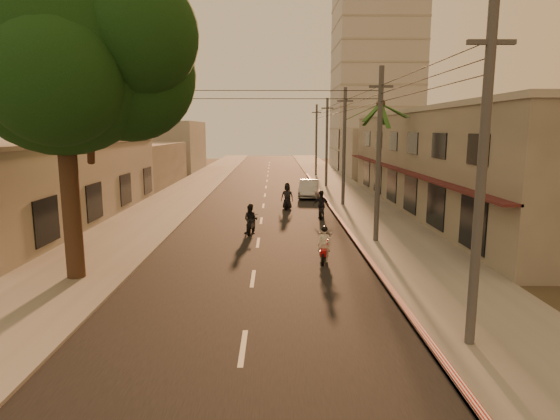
# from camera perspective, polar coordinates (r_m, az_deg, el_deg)

# --- Properties ---
(ground) EXTENTS (160.00, 160.00, 0.00)m
(ground) POSITION_cam_1_polar(r_m,az_deg,el_deg) (17.01, -3.63, -10.48)
(ground) COLOR #383023
(ground) RESTS_ON ground
(road) EXTENTS (10.00, 140.00, 0.02)m
(road) POSITION_cam_1_polar(r_m,az_deg,el_deg) (36.42, -2.04, 0.50)
(road) COLOR black
(road) RESTS_ON ground
(sidewalk_right) EXTENTS (5.00, 140.00, 0.12)m
(sidewalk_right) POSITION_cam_1_polar(r_m,az_deg,el_deg) (37.00, 9.65, 0.59)
(sidewalk_right) COLOR slate
(sidewalk_right) RESTS_ON ground
(sidewalk_left) EXTENTS (5.00, 140.00, 0.12)m
(sidewalk_left) POSITION_cam_1_polar(r_m,az_deg,el_deg) (37.35, -13.62, 0.54)
(sidewalk_left) COLOR slate
(sidewalk_left) RESTS_ON ground
(curb_stripe) EXTENTS (0.20, 60.00, 0.20)m
(curb_stripe) POSITION_cam_1_polar(r_m,az_deg,el_deg) (31.75, 6.99, -0.78)
(curb_stripe) COLOR #B01912
(curb_stripe) RESTS_ON ground
(shophouse_row) EXTENTS (8.80, 34.20, 7.30)m
(shophouse_row) POSITION_cam_1_polar(r_m,az_deg,el_deg) (36.44, 20.47, 5.66)
(shophouse_row) COLOR gray
(shophouse_row) RESTS_ON ground
(left_building) EXTENTS (8.20, 24.20, 5.20)m
(left_building) POSITION_cam_1_polar(r_m,az_deg,el_deg) (33.57, -26.98, 3.11)
(left_building) COLOR #A39D93
(left_building) RESTS_ON ground
(distant_tower) EXTENTS (12.10, 12.10, 28.00)m
(distant_tower) POSITION_cam_1_polar(r_m,az_deg,el_deg) (73.95, 11.57, 15.90)
(distant_tower) COLOR #B7B5B2
(distant_tower) RESTS_ON ground
(broadleaf_tree) EXTENTS (9.60, 8.70, 12.10)m
(broadleaf_tree) POSITION_cam_1_polar(r_m,az_deg,el_deg) (19.73, -24.00, 16.52)
(broadleaf_tree) COLOR black
(broadleaf_tree) RESTS_ON ground
(palm_tree) EXTENTS (5.00, 5.00, 8.20)m
(palm_tree) POSITION_cam_1_polar(r_m,az_deg,el_deg) (32.74, 12.16, 11.79)
(palm_tree) COLOR black
(palm_tree) RESTS_ON ground
(utility_poles) EXTENTS (1.20, 48.26, 9.00)m
(utility_poles) POSITION_cam_1_polar(r_m,az_deg,el_deg) (36.33, 7.89, 10.73)
(utility_poles) COLOR #38383A
(utility_poles) RESTS_ON ground
(filler_right) EXTENTS (8.00, 14.00, 6.00)m
(filler_right) POSITION_cam_1_polar(r_m,az_deg,el_deg) (62.40, 11.55, 6.95)
(filler_right) COLOR #A39D93
(filler_right) RESTS_ON ground
(filler_left_near) EXTENTS (8.00, 14.00, 4.40)m
(filler_left_near) POSITION_cam_1_polar(r_m,az_deg,el_deg) (52.23, -17.30, 5.31)
(filler_left_near) COLOR #A39D93
(filler_left_near) RESTS_ON ground
(filler_left_far) EXTENTS (8.00, 14.00, 7.00)m
(filler_left_far) POSITION_cam_1_polar(r_m,az_deg,el_deg) (69.58, -13.14, 7.57)
(filler_left_far) COLOR #A39D93
(filler_left_far) RESTS_ON ground
(scooter_red) EXTENTS (0.78, 1.69, 1.67)m
(scooter_red) POSITION_cam_1_polar(r_m,az_deg,el_deg) (21.05, 5.41, -4.40)
(scooter_red) COLOR black
(scooter_red) RESTS_ON ground
(scooter_mid_a) EXTENTS (1.01, 1.79, 1.76)m
(scooter_mid_a) POSITION_cam_1_polar(r_m,az_deg,el_deg) (26.59, -3.58, -1.25)
(scooter_mid_a) COLOR black
(scooter_mid_a) RESTS_ON ground
(scooter_mid_b) EXTENTS (1.15, 1.92, 1.90)m
(scooter_mid_b) POSITION_cam_1_polar(r_m,az_deg,el_deg) (31.41, 5.04, 0.53)
(scooter_mid_b) COLOR black
(scooter_mid_b) RESTS_ON ground
(scooter_far_a) EXTENTS (1.10, 2.02, 2.00)m
(scooter_far_a) POSITION_cam_1_polar(r_m,az_deg,el_deg) (34.88, 0.88, 1.57)
(scooter_far_a) COLOR black
(scooter_far_a) RESTS_ON ground
(parked_car) EXTENTS (2.71, 5.02, 1.53)m
(parked_car) POSITION_cam_1_polar(r_m,az_deg,el_deg) (41.02, 3.54, 2.60)
(parked_car) COLOR #A2A5AA
(parked_car) RESTS_ON ground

